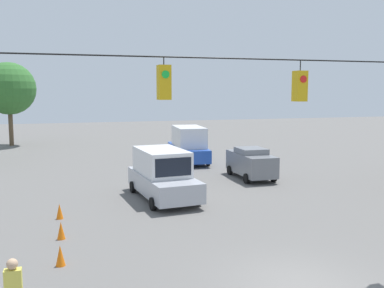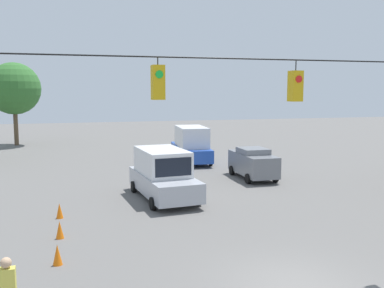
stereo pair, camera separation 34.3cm
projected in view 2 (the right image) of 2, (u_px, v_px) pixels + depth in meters
name	position (u px, v px, depth m)	size (l,w,h in m)	color
ground_plane	(293.00, 285.00, 12.76)	(140.00, 140.00, 0.00)	#605E5B
overhead_signal_span	(296.00, 135.00, 12.41)	(19.17, 0.38, 7.08)	#4C473D
box_truck_blue_oncoming_deep	(191.00, 145.00, 34.63)	(2.95, 6.67, 2.92)	#234CB2
sedan_grey_oncoming_far	(253.00, 163.00, 28.22)	(2.13, 4.53, 2.03)	slate
box_truck_silver_withflow_mid	(163.00, 174.00, 23.02)	(3.01, 6.28, 2.65)	#A8AAB2
traffic_cone_nearest	(57.00, 255.00, 14.20)	(0.32, 0.32, 0.70)	orange
traffic_cone_second	(60.00, 230.00, 16.75)	(0.32, 0.32, 0.70)	orange
traffic_cone_third	(60.00, 211.00, 19.42)	(0.32, 0.32, 0.70)	orange
tree_horizon_left	(14.00, 89.00, 44.99)	(5.48, 5.48, 8.76)	brown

